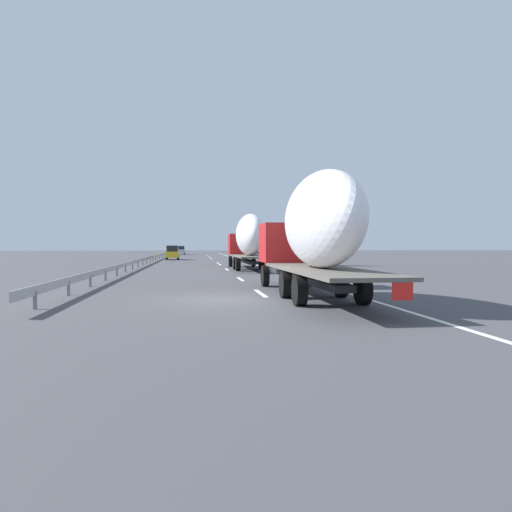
{
  "coord_description": "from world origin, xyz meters",
  "views": [
    {
      "loc": [
        -17.69,
        1.04,
        2.03
      ],
      "look_at": [
        12.31,
        -2.99,
        1.34
      ],
      "focal_mm": 33.17,
      "sensor_mm": 36.0,
      "label": 1
    }
  ],
  "objects_px": {
    "truck_trailing": "(314,230)",
    "car_silver_hatch": "(181,250)",
    "truck_lead": "(248,239)",
    "car_yellow_coupe": "(173,253)",
    "road_sign": "(260,245)"
  },
  "relations": [
    {
      "from": "truck_trailing",
      "to": "car_silver_hatch",
      "type": "distance_m",
      "value": 86.2
    },
    {
      "from": "truck_lead",
      "to": "car_silver_hatch",
      "type": "distance_m",
      "value": 64.8
    },
    {
      "from": "truck_lead",
      "to": "truck_trailing",
      "type": "xyz_separation_m",
      "value": [
        -21.5,
        0.0,
        0.06
      ]
    },
    {
      "from": "car_silver_hatch",
      "to": "truck_lead",
      "type": "bearing_deg",
      "value": -173.6
    },
    {
      "from": "truck_trailing",
      "to": "car_yellow_coupe",
      "type": "height_order",
      "value": "truck_trailing"
    },
    {
      "from": "truck_trailing",
      "to": "car_silver_hatch",
      "type": "xyz_separation_m",
      "value": [
        85.88,
        7.22,
        -1.69
      ]
    },
    {
      "from": "truck_trailing",
      "to": "car_yellow_coupe",
      "type": "distance_m",
      "value": 50.05
    },
    {
      "from": "car_yellow_coupe",
      "to": "road_sign",
      "type": "relative_size",
      "value": 1.45
    },
    {
      "from": "car_silver_hatch",
      "to": "truck_trailing",
      "type": "bearing_deg",
      "value": -175.2
    },
    {
      "from": "truck_trailing",
      "to": "car_silver_hatch",
      "type": "relative_size",
      "value": 3.05
    },
    {
      "from": "car_yellow_coupe",
      "to": "road_sign",
      "type": "xyz_separation_m",
      "value": [
        -13.12,
        -10.54,
        1.09
      ]
    },
    {
      "from": "truck_lead",
      "to": "car_yellow_coupe",
      "type": "distance_m",
      "value": 28.98
    },
    {
      "from": "car_silver_hatch",
      "to": "car_yellow_coupe",
      "type": "relative_size",
      "value": 1.08
    },
    {
      "from": "car_silver_hatch",
      "to": "road_sign",
      "type": "relative_size",
      "value": 1.56
    },
    {
      "from": "car_silver_hatch",
      "to": "car_yellow_coupe",
      "type": "bearing_deg",
      "value": 179.65
    }
  ]
}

